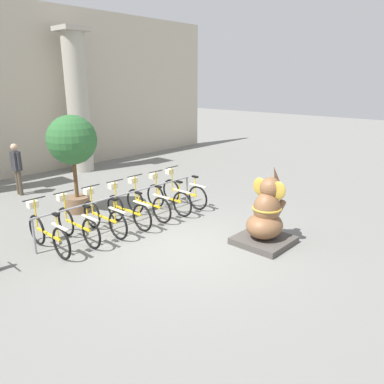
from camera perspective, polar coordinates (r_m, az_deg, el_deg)
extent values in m
plane|color=slate|center=(8.00, -1.51, -8.31)|extent=(60.00, 60.00, 0.00)
cylinder|color=#ADA899|center=(14.76, -16.99, 12.63)|extent=(0.81, 0.81, 5.00)
cube|color=#ADA899|center=(14.83, -17.90, 22.59)|extent=(1.02, 1.02, 0.16)
cylinder|color=gray|center=(8.17, -22.93, -6.29)|extent=(0.05, 0.05, 0.75)
cylinder|color=gray|center=(10.63, -0.78, 0.31)|extent=(0.05, 0.05, 0.75)
cylinder|color=gray|center=(9.10, -10.48, -0.38)|extent=(4.57, 0.04, 0.04)
torus|color=black|center=(8.62, -22.54, -5.35)|extent=(0.05, 0.67, 0.67)
torus|color=black|center=(7.76, -19.26, -7.42)|extent=(0.05, 0.67, 0.67)
cube|color=yellow|center=(8.17, -21.02, -6.02)|extent=(0.04, 0.92, 0.04)
cube|color=silver|center=(7.63, -19.51, -5.04)|extent=(0.06, 0.55, 0.03)
cylinder|color=yellow|center=(7.74, -19.82, -5.32)|extent=(0.03, 0.03, 0.56)
cube|color=black|center=(7.64, -20.03, -3.25)|extent=(0.08, 0.18, 0.04)
cylinder|color=yellow|center=(8.47, -22.68, -3.23)|extent=(0.03, 0.03, 0.70)
cylinder|color=black|center=(8.36, -22.95, -0.97)|extent=(0.48, 0.03, 0.03)
cube|color=silver|center=(8.49, -23.13, -1.73)|extent=(0.20, 0.16, 0.14)
torus|color=black|center=(8.87, -18.67, -4.30)|extent=(0.05, 0.67, 0.67)
torus|color=black|center=(8.05, -15.09, -6.17)|extent=(0.05, 0.67, 0.67)
cube|color=yellow|center=(8.44, -17.00, -4.88)|extent=(0.04, 0.92, 0.04)
cube|color=silver|center=(7.92, -15.28, -3.85)|extent=(0.06, 0.55, 0.03)
cylinder|color=yellow|center=(8.03, -15.63, -4.14)|extent=(0.03, 0.03, 0.56)
cube|color=black|center=(7.93, -15.80, -2.13)|extent=(0.08, 0.18, 0.04)
cylinder|color=yellow|center=(8.73, -18.75, -2.22)|extent=(0.03, 0.03, 0.70)
cylinder|color=black|center=(8.62, -18.97, -0.02)|extent=(0.48, 0.03, 0.03)
cube|color=silver|center=(8.75, -19.20, -0.77)|extent=(0.20, 0.16, 0.14)
torus|color=black|center=(9.16, -15.01, -3.31)|extent=(0.05, 0.67, 0.67)
torus|color=black|center=(8.37, -11.20, -4.99)|extent=(0.05, 0.67, 0.67)
cube|color=yellow|center=(8.74, -13.21, -3.81)|extent=(0.04, 0.92, 0.04)
cube|color=silver|center=(8.25, -11.34, -2.75)|extent=(0.06, 0.55, 0.03)
cylinder|color=yellow|center=(8.35, -11.72, -3.04)|extent=(0.03, 0.03, 0.56)
cube|color=black|center=(8.25, -11.84, -1.10)|extent=(0.08, 0.18, 0.04)
cylinder|color=yellow|center=(9.02, -15.03, -1.28)|extent=(0.03, 0.03, 0.70)
cylinder|color=black|center=(8.92, -15.20, 0.85)|extent=(0.48, 0.03, 0.03)
cube|color=silver|center=(9.04, -15.48, 0.12)|extent=(0.20, 0.16, 0.14)
torus|color=black|center=(9.48, -11.56, -2.38)|extent=(0.05, 0.67, 0.67)
torus|color=black|center=(8.72, -7.59, -3.90)|extent=(0.05, 0.67, 0.67)
cube|color=yellow|center=(9.08, -9.68, -2.82)|extent=(0.04, 0.92, 0.04)
cube|color=silver|center=(8.60, -7.68, -1.73)|extent=(0.06, 0.55, 0.03)
cylinder|color=yellow|center=(8.70, -8.09, -2.03)|extent=(0.03, 0.03, 0.56)
cube|color=black|center=(8.61, -8.17, -0.15)|extent=(0.08, 0.18, 0.04)
cylinder|color=yellow|center=(9.34, -11.54, -0.41)|extent=(0.03, 0.03, 0.70)
cylinder|color=black|center=(9.25, -11.67, 1.66)|extent=(0.48, 0.03, 0.03)
cube|color=silver|center=(9.36, -11.98, 0.94)|extent=(0.20, 0.16, 0.14)
torus|color=black|center=(9.90, -8.65, -1.41)|extent=(0.05, 0.67, 0.67)
torus|color=black|center=(9.16, -4.63, -2.77)|extent=(0.05, 0.67, 0.67)
cube|color=yellow|center=(9.51, -6.73, -1.78)|extent=(0.04, 0.92, 0.04)
cube|color=silver|center=(9.05, -4.68, -0.69)|extent=(0.06, 0.55, 0.03)
cylinder|color=yellow|center=(9.14, -5.10, -0.99)|extent=(0.03, 0.03, 0.56)
cube|color=black|center=(9.06, -5.15, 0.81)|extent=(0.08, 0.18, 0.04)
cylinder|color=yellow|center=(9.76, -8.59, 0.49)|extent=(0.03, 0.03, 0.70)
cylinder|color=black|center=(9.67, -8.68, 2.48)|extent=(0.48, 0.03, 0.03)
cube|color=silver|center=(9.78, -9.02, 1.78)|extent=(0.20, 0.16, 0.14)
torus|color=black|center=(10.26, -5.58, -0.64)|extent=(0.05, 0.67, 0.67)
torus|color=black|center=(9.56, -1.49, -1.88)|extent=(0.05, 0.67, 0.67)
cube|color=yellow|center=(9.89, -3.61, -0.96)|extent=(0.04, 0.92, 0.04)
cube|color=silver|center=(9.45, -1.50, 0.12)|extent=(0.06, 0.55, 0.03)
cylinder|color=yellow|center=(9.54, -1.93, -0.17)|extent=(0.03, 0.03, 0.56)
cube|color=black|center=(9.46, -1.95, 1.56)|extent=(0.08, 0.18, 0.04)
cylinder|color=yellow|center=(10.13, -5.49, 1.20)|extent=(0.03, 0.03, 0.70)
cylinder|color=black|center=(10.04, -5.54, 3.13)|extent=(0.48, 0.03, 0.03)
cube|color=silver|center=(10.15, -5.90, 2.45)|extent=(0.20, 0.16, 0.14)
torus|color=black|center=(10.73, -3.17, 0.20)|extent=(0.05, 0.67, 0.67)
torus|color=black|center=(10.06, 0.89, -0.92)|extent=(0.05, 0.67, 0.67)
cube|color=yellow|center=(10.37, -1.21, -0.08)|extent=(0.04, 0.92, 0.04)
cube|color=silver|center=(9.96, 0.90, 0.99)|extent=(0.06, 0.55, 0.03)
cylinder|color=yellow|center=(10.04, 0.47, 0.71)|extent=(0.03, 0.03, 0.56)
cube|color=black|center=(9.96, 0.47, 2.35)|extent=(0.08, 0.18, 0.04)
cylinder|color=yellow|center=(10.61, -3.05, 1.97)|extent=(0.03, 0.03, 0.70)
cylinder|color=black|center=(10.52, -3.08, 3.81)|extent=(0.48, 0.03, 0.03)
cube|color=silver|center=(10.62, -3.45, 3.16)|extent=(0.20, 0.16, 0.14)
cube|color=#4C4742|center=(8.27, 10.85, -7.24)|extent=(1.10, 1.10, 0.14)
ellipsoid|color=brown|center=(8.13, 10.99, -5.02)|extent=(0.85, 0.75, 0.55)
ellipsoid|color=brown|center=(8.04, 11.32, -2.43)|extent=(0.60, 0.55, 0.70)
sphere|color=brown|center=(8.00, 11.87, 0.63)|extent=(0.45, 0.45, 0.45)
ellipsoid|color=#B79333|center=(8.06, 10.28, 0.85)|extent=(0.08, 0.32, 0.38)
ellipsoid|color=#B79333|center=(7.84, 13.05, 0.23)|extent=(0.08, 0.32, 0.38)
cone|color=brown|center=(8.12, 12.69, 2.23)|extent=(0.38, 0.16, 0.57)
cylinder|color=brown|center=(8.35, 11.56, -2.26)|extent=(0.45, 0.15, 0.40)
cylinder|color=brown|center=(8.24, 13.04, -2.64)|extent=(0.45, 0.15, 0.40)
torus|color=#B79333|center=(8.04, 11.32, -2.43)|extent=(0.63, 0.63, 0.05)
cylinder|color=brown|center=(12.61, -25.02, 1.39)|extent=(0.11, 0.11, 0.77)
cylinder|color=brown|center=(12.46, -24.72, 1.26)|extent=(0.11, 0.11, 0.77)
cube|color=#333338|center=(12.39, -25.25, 4.32)|extent=(0.20, 0.32, 0.58)
sphere|color=tan|center=(12.32, -25.49, 6.19)|extent=(0.21, 0.21, 0.21)
cylinder|color=#333338|center=(12.57, -25.62, 4.57)|extent=(0.07, 0.07, 0.52)
cylinder|color=#333338|center=(12.20, -24.90, 4.34)|extent=(0.07, 0.07, 0.52)
cylinder|color=brown|center=(10.43, -17.00, -1.77)|extent=(0.63, 0.63, 0.41)
cylinder|color=brown|center=(10.23, -17.34, 2.00)|extent=(0.10, 0.10, 1.01)
sphere|color=#2D6633|center=(10.04, -17.84, 7.58)|extent=(1.26, 1.26, 1.26)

